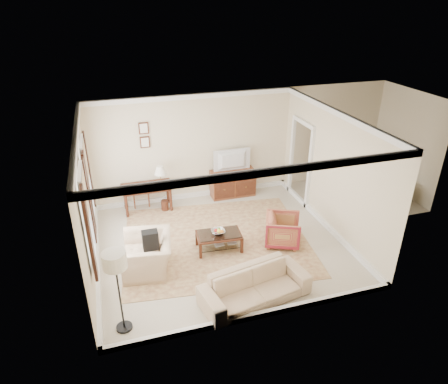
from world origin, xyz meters
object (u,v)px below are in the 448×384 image
coffee_table (219,237)px  club_armchair (147,249)px  sofa (255,282)px  sideboard (233,183)px  tv (233,154)px  writing_desk (147,190)px  striped_armchair (283,229)px

coffee_table → club_armchair: bearing=-170.6°
coffee_table → sofa: sofa is taller
sideboard → club_armchair: (-2.73, -2.72, 0.11)m
tv → writing_desk: bearing=3.2°
club_armchair → sofa: (1.79, -1.50, -0.09)m
striped_armchair → club_armchair: bearing=115.0°
tv → sofa: size_ratio=0.48×
coffee_table → sofa: (0.18, -1.76, 0.09)m
club_armchair → sofa: 2.34m
coffee_table → club_armchair: (-1.61, -0.26, 0.18)m
coffee_table → club_armchair: club_armchair is taller
sofa → sideboard: bearing=66.6°
sideboard → sofa: size_ratio=0.60×
tv → club_armchair: bearing=44.7°
tv → coffee_table: (-1.12, -2.43, -0.94)m
writing_desk → club_armchair: club_armchair is taller
striped_armchair → sofa: 2.02m
sideboard → tv: size_ratio=1.25×
sofa → coffee_table: bearing=85.1°
sideboard → tv: tv is taller
striped_armchair → club_armchair: 3.06m
club_armchair → striped_armchair: bearing=100.2°
tv → coffee_table: 2.84m
sideboard → striped_armchair: bearing=-82.8°
tv → sideboard: bearing=-90.0°
writing_desk → coffee_table: writing_desk is taller
coffee_table → striped_armchair: (1.46, -0.20, 0.08)m
sideboard → tv: 0.87m
club_armchair → sofa: size_ratio=0.55×
tv → sofa: tv is taller
coffee_table → tv: bearing=65.2°
sofa → club_armchair: bearing=129.3°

